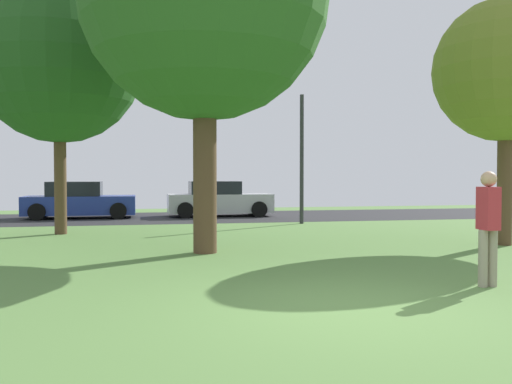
{
  "coord_description": "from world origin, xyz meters",
  "views": [
    {
      "loc": [
        -2.52,
        -6.6,
        1.68
      ],
      "look_at": [
        0.0,
        5.6,
        1.32
      ],
      "focal_mm": 39.23,
      "sensor_mm": 36.0,
      "label": 1
    }
  ],
  "objects_px": {
    "oak_tree_right": "(59,61)",
    "person_thrower": "(488,223)",
    "parked_car_silver": "(219,200)",
    "parked_car_blue": "(79,201)",
    "street_lamp_post": "(302,159)",
    "oak_tree_left": "(506,71)"
  },
  "relations": [
    {
      "from": "oak_tree_left",
      "to": "street_lamp_post",
      "type": "height_order",
      "value": "oak_tree_left"
    },
    {
      "from": "oak_tree_right",
      "to": "person_thrower",
      "type": "xyz_separation_m",
      "value": [
        7.4,
        -9.3,
        -3.98
      ]
    },
    {
      "from": "oak_tree_left",
      "to": "parked_car_blue",
      "type": "distance_m",
      "value": 15.94
    },
    {
      "from": "oak_tree_right",
      "to": "street_lamp_post",
      "type": "relative_size",
      "value": 1.63
    },
    {
      "from": "person_thrower",
      "to": "oak_tree_right",
      "type": "bearing_deg",
      "value": -141.29
    },
    {
      "from": "person_thrower",
      "to": "street_lamp_post",
      "type": "relative_size",
      "value": 0.39
    },
    {
      "from": "parked_car_silver",
      "to": "parked_car_blue",
      "type": "bearing_deg",
      "value": 179.06
    },
    {
      "from": "oak_tree_right",
      "to": "person_thrower",
      "type": "height_order",
      "value": "oak_tree_right"
    },
    {
      "from": "street_lamp_post",
      "to": "parked_car_blue",
      "type": "bearing_deg",
      "value": 152.15
    },
    {
      "from": "parked_car_blue",
      "to": "parked_car_silver",
      "type": "distance_m",
      "value": 5.53
    },
    {
      "from": "street_lamp_post",
      "to": "person_thrower",
      "type": "bearing_deg",
      "value": -91.9
    },
    {
      "from": "oak_tree_left",
      "to": "parked_car_silver",
      "type": "xyz_separation_m",
      "value": [
        -5.47,
        10.89,
        -3.53
      ]
    },
    {
      "from": "oak_tree_left",
      "to": "street_lamp_post",
      "type": "xyz_separation_m",
      "value": [
        -3.1,
        6.81,
        -1.95
      ]
    },
    {
      "from": "person_thrower",
      "to": "parked_car_blue",
      "type": "bearing_deg",
      "value": -153.83
    },
    {
      "from": "oak_tree_left",
      "to": "parked_car_silver",
      "type": "distance_m",
      "value": 12.69
    },
    {
      "from": "oak_tree_right",
      "to": "parked_car_blue",
      "type": "height_order",
      "value": "oak_tree_right"
    },
    {
      "from": "oak_tree_right",
      "to": "parked_car_blue",
      "type": "bearing_deg",
      "value": 91.16
    },
    {
      "from": "oak_tree_right",
      "to": "person_thrower",
      "type": "distance_m",
      "value": 12.53
    },
    {
      "from": "parked_car_silver",
      "to": "street_lamp_post",
      "type": "distance_m",
      "value": 4.98
    },
    {
      "from": "oak_tree_right",
      "to": "parked_car_silver",
      "type": "bearing_deg",
      "value": 48.24
    },
    {
      "from": "person_thrower",
      "to": "street_lamp_post",
      "type": "xyz_separation_m",
      "value": [
        0.37,
        11.27,
        1.28
      ]
    },
    {
      "from": "oak_tree_right",
      "to": "parked_car_blue",
      "type": "xyz_separation_m",
      "value": [
        -0.12,
        6.14,
        -4.3
      ]
    }
  ]
}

